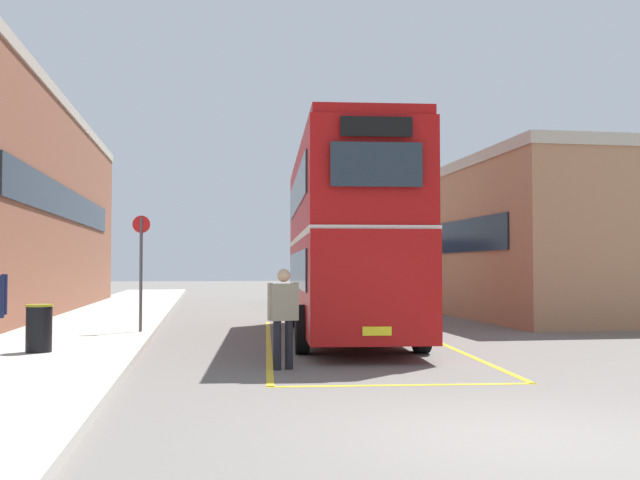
# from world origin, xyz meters

# --- Properties ---
(ground_plane) EXTENTS (135.60, 135.60, 0.00)m
(ground_plane) POSITION_xyz_m (0.00, 14.40, 0.00)
(ground_plane) COLOR #66605B
(sidewalk_left) EXTENTS (4.00, 57.60, 0.14)m
(sidewalk_left) POSITION_xyz_m (-6.50, 16.80, 0.07)
(sidewalk_left) COLOR #B2ADA3
(sidewalk_left) RESTS_ON ground
(depot_building_right) EXTENTS (8.88, 12.78, 5.48)m
(depot_building_right) POSITION_xyz_m (9.88, 17.61, 2.74)
(depot_building_right) COLOR #AD7A56
(depot_building_right) RESTS_ON ground
(double_decker_bus) EXTENTS (3.35, 10.57, 4.75)m
(double_decker_bus) POSITION_xyz_m (0.22, 10.68, 2.51)
(double_decker_bus) COLOR black
(double_decker_bus) RESTS_ON ground
(single_deck_bus) EXTENTS (3.13, 8.32, 3.02)m
(single_deck_bus) POSITION_xyz_m (2.70, 26.86, 1.64)
(single_deck_bus) COLOR black
(single_deck_bus) RESTS_ON ground
(pedestrian_boarding) EXTENTS (0.56, 0.36, 1.73)m
(pedestrian_boarding) POSITION_xyz_m (-1.90, 5.41, 1.01)
(pedestrian_boarding) COLOR black
(pedestrian_boarding) RESTS_ON ground
(litter_bin) EXTENTS (0.51, 0.51, 0.91)m
(litter_bin) POSITION_xyz_m (-6.37, 7.50, 0.60)
(litter_bin) COLOR black
(litter_bin) RESTS_ON sidewalk_left
(bus_stop_sign) EXTENTS (0.44, 0.08, 2.92)m
(bus_stop_sign) POSITION_xyz_m (-4.83, 11.69, 1.88)
(bus_stop_sign) COLOR #4C4C51
(bus_stop_sign) RESTS_ON sidewalk_left
(bay_marking_yellow) EXTENTS (5.13, 12.74, 0.01)m
(bay_marking_yellow) POSITION_xyz_m (0.14, 8.76, 0.00)
(bay_marking_yellow) COLOR gold
(bay_marking_yellow) RESTS_ON ground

